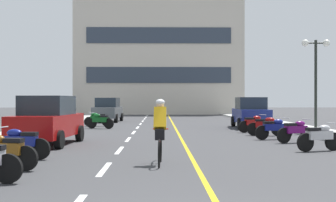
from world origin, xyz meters
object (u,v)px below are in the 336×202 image
Objects in this scene: parked_car_far at (108,110)px; motorcycle_4 at (320,137)px; motorcycle_5 at (296,131)px; motorcycle_7 at (266,126)px; street_lamp_mid at (316,63)px; motorcycle_6 at (274,128)px; motorcycle_9 at (100,120)px; motorcycle_10 at (97,119)px; parked_car_mid at (251,112)px; motorcycle_3 at (21,143)px; motorcycle_2 at (3,151)px; motorcycle_8 at (254,123)px; parked_car_near at (48,120)px; cyclist_rider at (160,130)px.

motorcycle_4 is (9.16, -19.37, -0.44)m from parked_car_far.
motorcycle_4 is at bearing -91.54° from motorcycle_5.
street_lamp_mid is at bearing 34.60° from motorcycle_7.
motorcycle_6 is 1.03× the size of motorcycle_9.
parked_car_mid is at bearing -10.12° from motorcycle_10.
parked_car_far is 21.24m from motorcycle_3.
motorcycle_2 is 1.03× the size of motorcycle_5.
motorcycle_8 is at bearing 92.83° from motorcycle_4.
motorcycle_8 is at bearing -178.83° from street_lamp_mid.
parked_car_near is 2.63× the size of motorcycle_4.
motorcycle_3 and motorcycle_8 have the same top height.
parked_car_far reaches higher than cyclist_rider.
parked_car_near is at bearing -94.33° from motorcycle_9.
motorcycle_9 is at bearing 138.96° from motorcycle_6.
motorcycle_10 is at bearing 123.89° from motorcycle_4.
motorcycle_3 is 10.28m from motorcycle_5.
street_lamp_mid is 2.75× the size of motorcycle_3.
motorcycle_4 is 5.96m from cyclist_rider.
motorcycle_2 is at bearing -125.10° from motorcycle_8.
motorcycle_6 is (8.98, 2.01, -0.44)m from parked_car_near.
motorcycle_2 and motorcycle_6 have the same top height.
street_lamp_mid reaches higher than cyclist_rider.
street_lamp_mid is 6.07m from motorcycle_6.
parked_car_near is 6.57m from cyclist_rider.
street_lamp_mid reaches higher than parked_car_mid.
parked_car_near is 11.40m from motorcycle_10.
parked_car_near is 6.06m from motorcycle_2.
parked_car_far is (0.22, 17.17, 0.00)m from parked_car_near.
motorcycle_9 is (-11.49, 3.09, -3.09)m from street_lamp_mid.
motorcycle_4 is 16.37m from motorcycle_10.
motorcycle_8 is (8.71, 10.13, 0.00)m from motorcycle_3.
motorcycle_3 is 13.36m from motorcycle_8.
motorcycle_9 is (0.48, -7.95, -0.44)m from parked_car_far.
parked_car_near reaches higher than motorcycle_10.
motorcycle_5 is 1.00× the size of motorcycle_9.
motorcycle_6 is at bearing -41.04° from motorcycle_9.
motorcycle_3 is 13.29m from motorcycle_9.
street_lamp_mid is 5.18m from parked_car_mid.
parked_car_near is 9.65m from motorcycle_4.
motorcycle_10 is at bearing 156.23° from street_lamp_mid.
motorcycle_9 is (-8.76, 8.67, 0.00)m from motorcycle_5.
motorcycle_4 is (9.38, -2.20, -0.44)m from parked_car_near.
street_lamp_mid is 4.47m from motorcycle_8.
motorcycle_5 is 12.32m from motorcycle_9.
street_lamp_mid is 1.09× the size of parked_car_mid.
street_lamp_mid reaches higher than motorcycle_3.
motorcycle_9 is 14.72m from cyclist_rider.
parked_car_mid is at bearing -38.51° from parked_car_far.
parked_car_mid is 2.54× the size of motorcycle_6.
motorcycle_5 is 0.97× the size of motorcycle_6.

